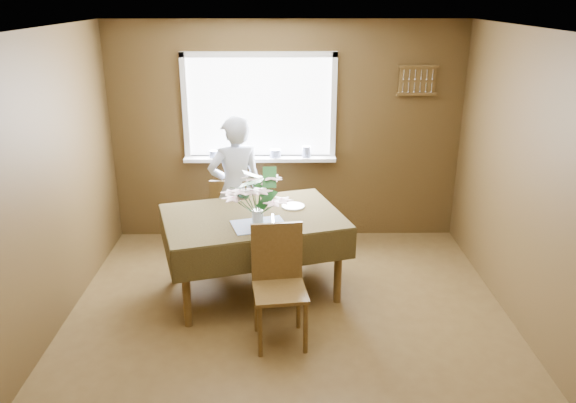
{
  "coord_description": "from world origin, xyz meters",
  "views": [
    {
      "loc": [
        -0.05,
        -4.03,
        2.76
      ],
      "look_at": [
        0.0,
        0.55,
        1.05
      ],
      "focal_mm": 35.0,
      "sensor_mm": 36.0,
      "label": 1
    }
  ],
  "objects_px": {
    "dining_table": "(253,225)",
    "seated_woman": "(236,190)",
    "chair_far": "(231,214)",
    "chair_near": "(279,279)",
    "flower_bouquet": "(257,193)"
  },
  "relations": [
    {
      "from": "dining_table",
      "to": "seated_woman",
      "type": "distance_m",
      "value": 0.76
    },
    {
      "from": "dining_table",
      "to": "chair_far",
      "type": "height_order",
      "value": "chair_far"
    },
    {
      "from": "chair_far",
      "to": "chair_near",
      "type": "bearing_deg",
      "value": 111.02
    },
    {
      "from": "dining_table",
      "to": "flower_bouquet",
      "type": "relative_size",
      "value": 3.67
    },
    {
      "from": "flower_bouquet",
      "to": "seated_woman",
      "type": "bearing_deg",
      "value": 106.3
    },
    {
      "from": "dining_table",
      "to": "seated_woman",
      "type": "height_order",
      "value": "seated_woman"
    },
    {
      "from": "chair_far",
      "to": "seated_woman",
      "type": "bearing_deg",
      "value": 137.43
    },
    {
      "from": "chair_near",
      "to": "seated_woman",
      "type": "bearing_deg",
      "value": 99.8
    },
    {
      "from": "chair_near",
      "to": "dining_table",
      "type": "bearing_deg",
      "value": 100.4
    },
    {
      "from": "chair_near",
      "to": "flower_bouquet",
      "type": "distance_m",
      "value": 0.82
    },
    {
      "from": "dining_table",
      "to": "seated_woman",
      "type": "bearing_deg",
      "value": 90.0
    },
    {
      "from": "chair_near",
      "to": "flower_bouquet",
      "type": "relative_size",
      "value": 1.93
    },
    {
      "from": "dining_table",
      "to": "seated_woman",
      "type": "relative_size",
      "value": 1.18
    },
    {
      "from": "chair_far",
      "to": "dining_table",
      "type": "bearing_deg",
      "value": 112.01
    },
    {
      "from": "flower_bouquet",
      "to": "chair_far",
      "type": "bearing_deg",
      "value": 108.93
    }
  ]
}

